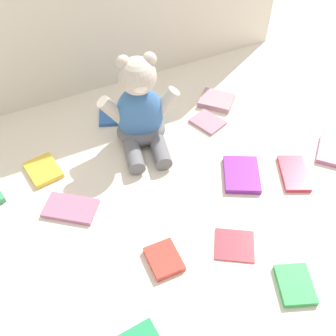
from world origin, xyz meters
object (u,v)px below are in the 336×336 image
object	(u,v)px
book_case_10	(217,100)
book_case_8	(242,174)
book_case_1	(295,285)
book_case_4	(164,259)
teddy_bear	(140,112)
book_case_0	(235,245)
book_case_3	(43,170)
book_case_5	(111,115)
book_case_12	(71,208)
book_case_9	(335,152)
book_case_2	(208,122)
book_case_11	(294,173)

from	to	relation	value
book_case_10	book_case_8	bearing A→B (deg)	27.65
book_case_1	book_case_4	xyz separation A→B (m)	(-0.24, 0.19, 0.00)
teddy_bear	book_case_1	world-z (taller)	teddy_bear
book_case_0	book_case_3	xyz separation A→B (m)	(-0.37, 0.45, 0.00)
book_case_5	book_case_12	distance (m)	0.39
book_case_0	book_case_4	size ratio (longest dim) A/B	1.07
book_case_4	book_case_9	size ratio (longest dim) A/B	0.76
book_case_8	book_case_9	distance (m)	0.31
book_case_0	book_case_5	world-z (taller)	book_case_5
teddy_bear	book_case_12	bearing A→B (deg)	-136.61
book_case_0	book_case_10	size ratio (longest dim) A/B	0.90
book_case_1	book_case_2	distance (m)	0.59
book_case_5	book_case_10	size ratio (longest dim) A/B	0.88
book_case_4	book_case_10	bearing A→B (deg)	49.68
book_case_2	book_case_8	size ratio (longest dim) A/B	0.74
book_case_1	book_case_12	size ratio (longest dim) A/B	0.73
book_case_9	book_case_10	world-z (taller)	book_case_10
book_case_0	book_case_9	distance (m)	0.47
teddy_bear	book_case_11	bearing A→B (deg)	-31.83
book_case_9	book_case_8	bearing A→B (deg)	38.48
book_case_4	book_case_9	bearing A→B (deg)	11.03
teddy_bear	book_case_10	bearing A→B (deg)	22.66
book_case_3	book_case_0	bearing A→B (deg)	-59.60
book_case_10	book_case_11	size ratio (longest dim) A/B	0.83
book_case_2	book_case_8	xyz separation A→B (m)	(-0.03, -0.24, 0.00)
teddy_bear	book_case_3	xyz separation A→B (m)	(-0.31, 0.00, -0.10)
book_case_8	book_case_10	xyz separation A→B (m)	(0.11, 0.32, 0.00)
teddy_bear	book_case_4	world-z (taller)	teddy_bear
book_case_5	book_case_10	bearing A→B (deg)	-173.31
book_case_3	book_case_11	xyz separation A→B (m)	(0.65, -0.33, -0.00)
book_case_0	book_case_10	bearing A→B (deg)	6.21
book_case_1	book_case_10	distance (m)	0.69
book_case_11	book_case_12	bearing A→B (deg)	10.76
book_case_1	book_case_11	bearing A→B (deg)	-105.61
book_case_2	book_case_11	xyz separation A→B (m)	(0.11, -0.30, 0.00)
book_case_11	book_case_2	bearing A→B (deg)	-44.20
teddy_bear	book_case_11	world-z (taller)	teddy_bear
book_case_0	book_case_4	xyz separation A→B (m)	(-0.18, 0.04, 0.00)
book_case_2	book_case_8	world-z (taller)	book_case_8
book_case_3	book_case_11	world-z (taller)	book_case_3
book_case_9	book_case_10	bearing A→B (deg)	-14.36
book_case_9	book_case_1	bearing A→B (deg)	85.12
book_case_4	book_case_10	world-z (taller)	book_case_10
book_case_9	book_case_5	bearing A→B (deg)	7.51
book_case_1	book_case_3	size ratio (longest dim) A/B	0.95
book_case_5	book_case_10	distance (m)	0.36
book_case_0	book_case_8	size ratio (longest dim) A/B	0.74
teddy_bear	book_case_3	bearing A→B (deg)	-167.30
book_case_10	book_case_0	bearing A→B (deg)	19.98
book_case_5	book_case_1	bearing A→B (deg)	123.81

